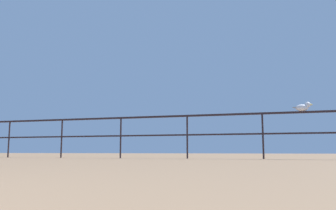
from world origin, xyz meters
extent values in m
cube|color=black|center=(0.00, 9.34, 1.09)|extent=(22.51, 0.05, 0.05)
cube|color=black|center=(0.00, 9.34, 0.60)|extent=(22.51, 0.04, 0.04)
cylinder|color=black|center=(-5.63, 9.34, 0.55)|extent=(0.04, 0.04, 1.09)
cylinder|color=black|center=(-3.75, 9.34, 0.55)|extent=(0.04, 0.04, 1.09)
cylinder|color=black|center=(-1.88, 9.34, 0.55)|extent=(0.04, 0.04, 1.09)
cylinder|color=black|center=(0.00, 9.34, 0.55)|extent=(0.04, 0.04, 1.09)
cylinder|color=black|center=(1.88, 9.34, 0.55)|extent=(0.04, 0.04, 1.09)
ellipsoid|color=white|center=(2.78, 9.34, 1.20)|extent=(0.31, 0.22, 0.16)
ellipsoid|color=gray|center=(2.78, 9.34, 1.22)|extent=(0.28, 0.17, 0.06)
sphere|color=white|center=(2.91, 9.36, 1.27)|extent=(0.13, 0.13, 0.13)
cone|color=yellow|center=(3.00, 9.38, 1.27)|extent=(0.06, 0.06, 0.05)
cube|color=gray|center=(2.62, 9.32, 1.20)|extent=(0.11, 0.09, 0.02)
camera|label=1|loc=(2.27, 0.68, 0.18)|focal=37.22mm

